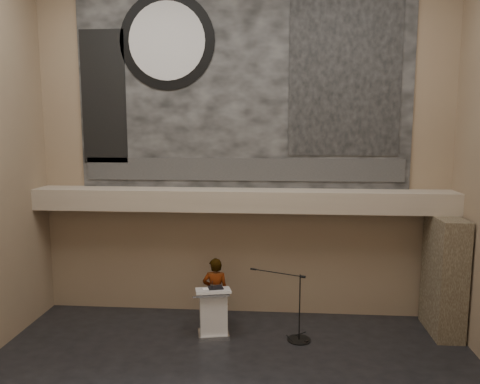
{
  "coord_description": "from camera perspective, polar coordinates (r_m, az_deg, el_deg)",
  "views": [
    {
      "loc": [
        0.83,
        -7.39,
        4.73
      ],
      "look_at": [
        0.0,
        3.2,
        3.2
      ],
      "focal_mm": 35.0,
      "sensor_mm": 36.0,
      "label": 1
    }
  ],
  "objects": [
    {
      "name": "wall_back",
      "position": [
        11.43,
        0.31,
        5.79
      ],
      "size": [
        10.0,
        0.02,
        8.5
      ],
      "primitive_type": "cube",
      "color": "#816951",
      "rests_on": "floor"
    },
    {
      "name": "wall_front",
      "position": [
        3.53,
        -9.15,
        0.22
      ],
      "size": [
        10.0,
        0.02,
        8.5
      ],
      "primitive_type": "cube",
      "color": "#816951",
      "rests_on": "floor"
    },
    {
      "name": "soffit",
      "position": [
        11.17,
        0.16,
        -0.98
      ],
      "size": [
        10.0,
        0.8,
        0.5
      ],
      "primitive_type": "cube",
      "color": "gray",
      "rests_on": "wall_back"
    },
    {
      "name": "sprinkler_left",
      "position": [
        11.4,
        -7.91,
        -2.3
      ],
      "size": [
        0.04,
        0.04,
        0.06
      ],
      "primitive_type": "cylinder",
      "color": "#B2893D",
      "rests_on": "soffit"
    },
    {
      "name": "sprinkler_right",
      "position": [
        11.19,
        9.9,
        -2.54
      ],
      "size": [
        0.04,
        0.04,
        0.06
      ],
      "primitive_type": "cylinder",
      "color": "#B2893D",
      "rests_on": "soffit"
    },
    {
      "name": "banner",
      "position": [
        11.43,
        0.31,
        13.06
      ],
      "size": [
        8.0,
        0.05,
        5.0
      ],
      "primitive_type": "cube",
      "color": "black",
      "rests_on": "wall_back"
    },
    {
      "name": "banner_text_strip",
      "position": [
        11.4,
        0.29,
        2.76
      ],
      "size": [
        7.76,
        0.02,
        0.55
      ],
      "primitive_type": "cube",
      "color": "#2D2D2D",
      "rests_on": "banner"
    },
    {
      "name": "banner_clock_rim",
      "position": [
        11.79,
        -8.9,
        17.72
      ],
      "size": [
        2.3,
        0.02,
        2.3
      ],
      "primitive_type": "cylinder",
      "rotation": [
        1.57,
        0.0,
        0.0
      ],
      "color": "black",
      "rests_on": "banner"
    },
    {
      "name": "banner_clock_face",
      "position": [
        11.77,
        -8.93,
        17.74
      ],
      "size": [
        1.84,
        0.02,
        1.84
      ],
      "primitive_type": "cylinder",
      "rotation": [
        1.57,
        0.0,
        0.0
      ],
      "color": "silver",
      "rests_on": "banner"
    },
    {
      "name": "banner_building_print",
      "position": [
        11.48,
        12.67,
        13.35
      ],
      "size": [
        2.6,
        0.02,
        3.6
      ],
      "primitive_type": "cube",
      "color": "black",
      "rests_on": "banner"
    },
    {
      "name": "banner_brick_print",
      "position": [
        12.1,
        -16.29,
        11.05
      ],
      "size": [
        1.1,
        0.02,
        3.2
      ],
      "primitive_type": "cube",
      "color": "black",
      "rests_on": "banner"
    },
    {
      "name": "stone_pier",
      "position": [
        11.71,
        23.62,
        -9.28
      ],
      "size": [
        0.6,
        1.4,
        2.7
      ],
      "primitive_type": "cube",
      "color": "#433829",
      "rests_on": "floor"
    },
    {
      "name": "lectern",
      "position": [
        10.86,
        -3.28,
        -14.44
      ],
      "size": [
        0.87,
        0.69,
        1.14
      ],
      "rotation": [
        0.0,
        0.0,
        0.21
      ],
      "color": "silver",
      "rests_on": "floor"
    },
    {
      "name": "binder",
      "position": [
        10.68,
        -2.99,
        -11.59
      ],
      "size": [
        0.38,
        0.34,
        0.04
      ],
      "primitive_type": "cube",
      "rotation": [
        0.0,
        0.0,
        0.3
      ],
      "color": "black",
      "rests_on": "lectern"
    },
    {
      "name": "papers",
      "position": [
        10.62,
        -3.97,
        -11.79
      ],
      "size": [
        0.27,
        0.31,
        0.0
      ],
      "primitive_type": "cube",
      "rotation": [
        0.0,
        0.0,
        0.34
      ],
      "color": "white",
      "rests_on": "lectern"
    },
    {
      "name": "speaker_person",
      "position": [
        11.22,
        -3.0,
        -12.14
      ],
      "size": [
        0.62,
        0.41,
        1.67
      ],
      "primitive_type": "imported",
      "rotation": [
        0.0,
        0.0,
        3.17
      ],
      "color": "silver",
      "rests_on": "floor"
    },
    {
      "name": "mic_stand",
      "position": [
        10.86,
        7.01,
        -16.39
      ],
      "size": [
        1.36,
        0.72,
        1.51
      ],
      "rotation": [
        0.0,
        0.0,
        -0.39
      ],
      "color": "black",
      "rests_on": "floor"
    }
  ]
}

